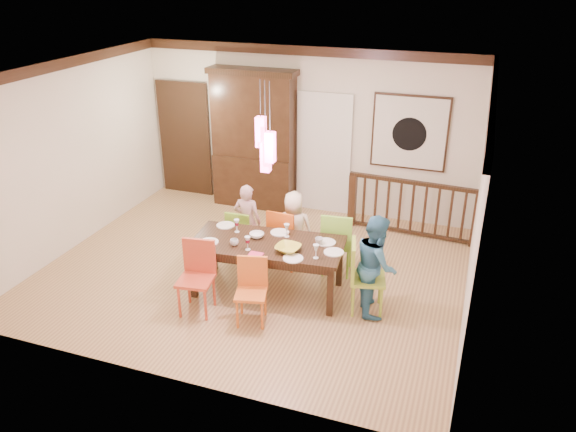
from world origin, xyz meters
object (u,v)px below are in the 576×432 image
(chair_far_left, at_px, (242,231))
(person_end_right, at_px, (376,264))
(person_far_mid, at_px, (294,229))
(china_hutch, at_px, (254,140))
(chair_end_right, at_px, (368,273))
(balustrade, at_px, (412,207))
(person_far_left, at_px, (247,221))
(dining_table, at_px, (267,248))

(chair_far_left, bearing_deg, person_end_right, 161.79)
(chair_far_left, relative_size, person_far_mid, 0.72)
(china_hutch, xyz_separation_m, person_end_right, (2.79, -2.72, -0.59))
(person_far_mid, bearing_deg, chair_end_right, 134.65)
(china_hutch, bearing_deg, chair_far_left, -72.73)
(balustrade, xyz_separation_m, person_far_mid, (-1.52, -1.57, 0.08))
(person_far_left, xyz_separation_m, person_far_mid, (0.74, -0.00, -0.01))
(chair_end_right, xyz_separation_m, person_far_left, (-2.03, 0.85, 0.03))
(chair_end_right, bearing_deg, chair_far_left, 57.80)
(china_hutch, relative_size, person_far_mid, 2.17)
(person_far_left, bearing_deg, person_far_mid, 178.99)
(chair_end_right, relative_size, person_far_left, 0.83)
(person_end_right, bearing_deg, chair_far_left, 53.69)
(chair_far_left, xyz_separation_m, person_far_left, (0.03, 0.14, 0.11))
(person_far_mid, height_order, person_end_right, person_end_right)
(balustrade, bearing_deg, chair_far_left, -139.46)
(chair_end_right, relative_size, person_far_mid, 0.84)
(china_hutch, relative_size, person_end_right, 1.87)
(chair_far_left, xyz_separation_m, balustrade, (2.29, 1.71, 0.02))
(china_hutch, height_order, person_far_left, china_hutch)
(dining_table, bearing_deg, person_end_right, -4.44)
(chair_far_left, bearing_deg, person_far_mid, -170.72)
(person_far_mid, relative_size, person_end_right, 0.86)
(balustrade, bearing_deg, person_far_mid, -130.23)
(dining_table, bearing_deg, china_hutch, 110.02)
(chair_end_right, height_order, person_far_mid, person_far_mid)
(chair_far_left, bearing_deg, balustrade, -144.17)
(balustrade, bearing_deg, chair_end_right, -91.44)
(chair_end_right, bearing_deg, person_far_mid, 43.53)
(chair_far_left, distance_m, person_far_left, 0.18)
(person_far_mid, bearing_deg, dining_table, 72.02)
(person_far_left, bearing_deg, china_hutch, -71.68)
(chair_far_left, relative_size, balustrade, 0.39)
(dining_table, xyz_separation_m, chair_end_right, (1.38, -0.01, -0.11))
(balustrade, distance_m, person_far_mid, 2.19)
(person_far_mid, distance_m, person_end_right, 1.60)
(person_far_left, bearing_deg, chair_end_right, 156.32)
(chair_far_left, height_order, person_far_mid, person_far_mid)
(chair_end_right, height_order, person_far_left, person_far_left)
(china_hutch, bearing_deg, balustrade, -6.74)
(balustrade, height_order, person_end_right, person_end_right)
(chair_end_right, distance_m, balustrade, 2.43)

